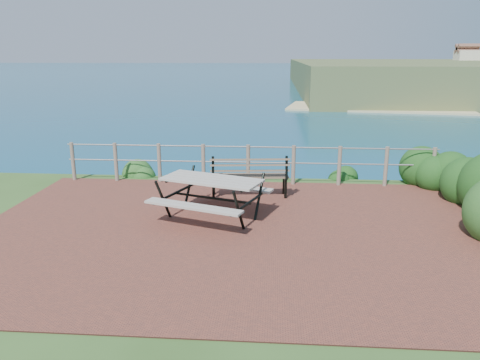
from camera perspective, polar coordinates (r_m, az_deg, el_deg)
The scene contains 9 objects.
ground at distance 8.88m, azimuth -0.27°, elevation -6.28°, with size 10.00×7.00×0.12m, color brown.
ocean at distance 208.26m, azimuth 4.21°, elevation 14.21°, with size 1200.00×1200.00×0.00m, color #167084.
safety_railing at distance 11.91m, azimuth 1.00°, elevation 2.19°, with size 9.40×0.10×1.00m.
picnic_table at distance 9.36m, azimuth -3.45°, elevation -1.74°, with size 2.13×1.63×0.83m.
park_bench at distance 10.77m, azimuth 1.15°, elevation 1.30°, with size 1.83×0.63×1.01m.
shrub_right_front at distance 11.39m, azimuth 26.05°, elevation -2.98°, with size 1.52×1.52×2.15m, color #154516.
shrub_right_edge at distance 12.73m, azimuth 22.57°, elevation -0.80°, with size 1.21×1.21×1.72m, color #154516.
shrub_lip_west at distance 13.25m, azimuth -12.05°, elevation 0.63°, with size 0.84×0.84×0.61m, color #255B22.
shrub_lip_east at distance 13.08m, azimuth 12.04°, elevation 0.45°, with size 0.71×0.71×0.43m, color #154516.
Camera 1 is at (0.66, -8.24, 3.24)m, focal length 35.00 mm.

